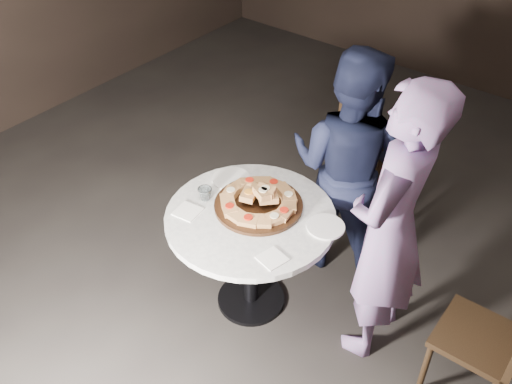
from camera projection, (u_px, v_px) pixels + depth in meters
floor at (258, 297)px, 3.62m from camera, size 7.00×7.00×0.00m
table at (251, 232)px, 3.23m from camera, size 1.08×1.08×0.71m
serving_board at (258, 205)px, 3.20m from camera, size 0.53×0.53×0.02m
focaccia_pile at (259, 199)px, 3.17m from camera, size 0.44×0.45×0.12m
plate_left at (231, 179)px, 3.39m from camera, size 0.29×0.29×0.01m
plate_right at (326, 227)px, 3.06m from camera, size 0.21×0.21×0.01m
water_glass at (205, 194)px, 3.23m from camera, size 0.10×0.10×0.08m
napkin_near at (188, 211)px, 3.16m from camera, size 0.15×0.15×0.01m
napkin_far at (272, 259)px, 2.88m from camera, size 0.15×0.15×0.01m
chair_far at (371, 160)px, 3.85m from camera, size 0.58×0.59×0.95m
chair_right at (498, 338)px, 2.79m from camera, size 0.41×0.40×0.83m
diner_navy at (347, 164)px, 3.44m from camera, size 0.82×0.69×1.52m
diner_teal at (390, 229)px, 2.87m from camera, size 0.44×0.64×1.68m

